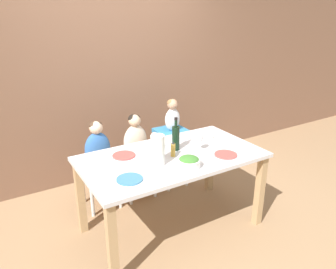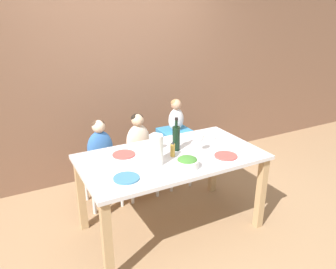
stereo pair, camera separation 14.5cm
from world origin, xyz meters
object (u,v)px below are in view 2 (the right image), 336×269
(wine_glass_far, at_px, (155,137))
(person_baby_right, at_px, (176,114))
(salad_bowl_large, at_px, (187,162))
(dinner_plate_front_left, at_px, (126,178))
(dinner_plate_back_left, at_px, (124,154))
(person_child_center, at_px, (138,136))
(wine_bottle, at_px, (176,137))
(chair_far_left, at_px, (102,170))
(paper_towel_roll, at_px, (156,150))
(chair_right_highchair, at_px, (176,142))
(chair_far_center, at_px, (139,162))
(dinner_plate_back_right, at_px, (206,136))
(wine_glass_near, at_px, (200,138))
(dinner_plate_front_right, at_px, (226,156))
(person_child_left, at_px, (100,143))

(wine_glass_far, bearing_deg, person_baby_right, 45.69)
(wine_glass_far, distance_m, salad_bowl_large, 0.46)
(dinner_plate_front_left, height_order, dinner_plate_back_left, same)
(salad_bowl_large, bearing_deg, dinner_plate_back_left, 128.29)
(person_child_center, relative_size, wine_bottle, 1.55)
(wine_glass_far, distance_m, dinner_plate_front_left, 0.60)
(chair_far_left, xyz_separation_m, paper_towel_roll, (0.25, -0.82, 0.50))
(chair_right_highchair, distance_m, salad_bowl_large, 1.13)
(paper_towel_roll, relative_size, wine_glass_far, 1.44)
(chair_far_center, distance_m, wine_bottle, 0.82)
(chair_right_highchair, distance_m, person_child_center, 0.50)
(chair_far_center, relative_size, chair_right_highchair, 0.68)
(chair_right_highchair, distance_m, dinner_plate_back_right, 0.55)
(salad_bowl_large, xyz_separation_m, dinner_plate_back_right, (0.54, 0.50, -0.04))
(chair_far_center, xyz_separation_m, wine_glass_far, (-0.07, -0.56, 0.50))
(chair_right_highchair, distance_m, person_baby_right, 0.35)
(person_child_center, height_order, dinner_plate_back_right, person_child_center)
(paper_towel_roll, bearing_deg, salad_bowl_large, -40.29)
(dinner_plate_back_left, bearing_deg, wine_glass_near, -21.07)
(paper_towel_roll, height_order, dinner_plate_back_left, paper_towel_roll)
(chair_right_highchair, xyz_separation_m, person_child_center, (-0.48, 0.00, 0.16))
(dinner_plate_back_left, xyz_separation_m, dinner_plate_front_right, (0.80, -0.46, 0.00))
(wine_glass_far, relative_size, dinner_plate_back_left, 0.90)
(wine_glass_far, distance_m, dinner_plate_front_right, 0.67)
(person_child_center, xyz_separation_m, person_baby_right, (0.48, 0.00, 0.19))
(person_child_center, relative_size, wine_glass_far, 2.67)
(wine_glass_far, bearing_deg, dinner_plate_front_left, -138.22)
(person_child_center, xyz_separation_m, dinner_plate_back_left, (-0.36, -0.52, 0.06))
(wine_glass_near, distance_m, dinner_plate_front_left, 0.83)
(wine_glass_far, bearing_deg, chair_right_highchair, 45.64)
(chair_far_left, xyz_separation_m, dinner_plate_back_left, (0.07, -0.51, 0.38))
(person_child_left, bearing_deg, dinner_plate_back_right, -26.46)
(chair_right_highchair, relative_size, dinner_plate_front_right, 3.40)
(chair_right_highchair, xyz_separation_m, person_child_left, (-0.91, 0.00, 0.16))
(chair_right_highchair, bearing_deg, wine_glass_far, -134.36)
(chair_far_center, xyz_separation_m, dinner_plate_front_left, (-0.50, -0.94, 0.38))
(dinner_plate_back_right, bearing_deg, dinner_plate_front_right, -103.95)
(chair_far_left, bearing_deg, chair_right_highchair, 0.00)
(person_child_left, relative_size, wine_glass_near, 2.67)
(person_baby_right, distance_m, dinner_plate_back_right, 0.52)
(person_child_left, height_order, dinner_plate_back_left, person_child_left)
(chair_far_center, distance_m, salad_bowl_large, 1.08)
(paper_towel_roll, bearing_deg, dinner_plate_front_left, -159.52)
(paper_towel_roll, bearing_deg, chair_far_left, 106.79)
(chair_far_center, distance_m, paper_towel_roll, 0.98)
(chair_far_left, xyz_separation_m, person_child_center, (0.43, 0.00, 0.31))
(chair_far_left, bearing_deg, person_child_left, 90.00)
(wine_glass_far, bearing_deg, chair_far_left, 123.25)
(person_child_left, bearing_deg, wine_glass_near, -46.62)
(paper_towel_roll, bearing_deg, wine_glass_near, 6.95)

